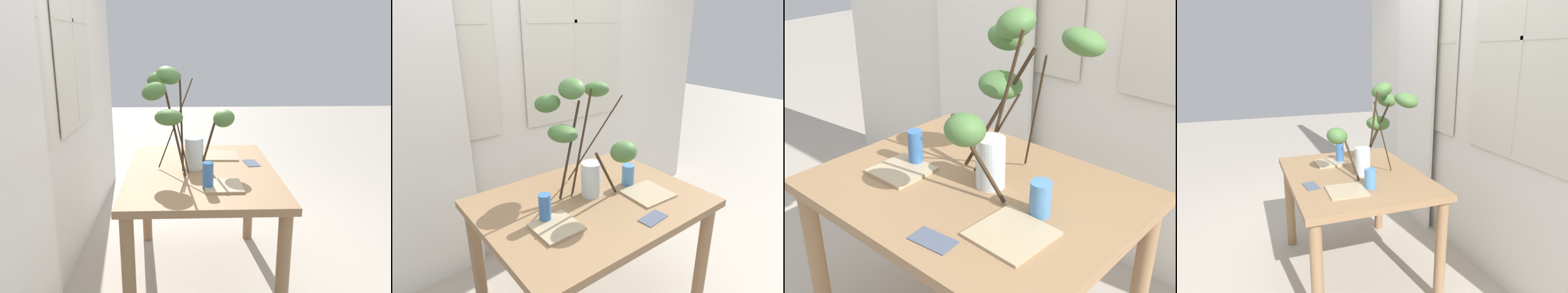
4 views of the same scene
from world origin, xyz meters
TOP-DOWN VIEW (x-y plane):
  - ground at (0.00, 0.00)m, footprint 14.00×14.00m
  - back_wall_with_windows at (-0.00, 0.96)m, footprint 4.03×0.14m
  - curtain_sheer_side at (-0.70, 0.83)m, footprint 0.68×0.03m
  - dining_table at (0.00, 0.00)m, footprint 1.20×0.93m
  - vase_with_branches at (0.04, 0.14)m, footprint 0.56×0.63m
  - drinking_glass_blue_left at (-0.31, -0.02)m, footprint 0.06×0.06m
  - drinking_glass_blue_right at (0.30, 0.01)m, footprint 0.08×0.08m
  - plate_square_left at (-0.30, -0.11)m, footprint 0.22×0.22m
  - plate_square_right at (0.30, -0.15)m, footprint 0.25×0.25m
  - napkin_folded at (0.13, -0.34)m, footprint 0.16×0.10m

SIDE VIEW (x-z plane):
  - ground at x=0.00m, z-range 0.00..0.00m
  - dining_table at x=0.00m, z-range 0.27..1.04m
  - napkin_folded at x=0.13m, z-range 0.77..0.77m
  - plate_square_right at x=0.30m, z-range 0.77..0.78m
  - plate_square_left at x=-0.30m, z-range 0.77..0.78m
  - drinking_glass_blue_right at x=0.30m, z-range 0.77..0.90m
  - drinking_glass_blue_left at x=-0.31m, z-range 0.77..0.92m
  - vase_with_branches at x=0.04m, z-range 0.80..1.48m
  - curtain_sheer_side at x=-0.70m, z-range 0.00..2.32m
  - back_wall_with_windows at x=0.00m, z-range 0.01..2.98m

